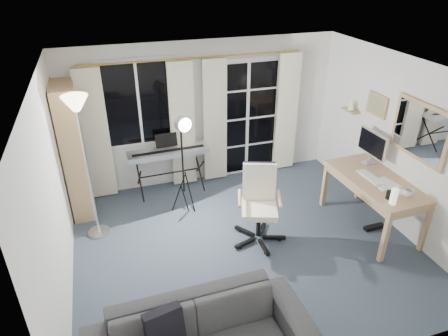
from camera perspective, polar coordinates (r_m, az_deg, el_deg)
The scene contains 17 objects.
floor at distance 5.62m, azimuth 2.90°, elevation -10.94°, with size 4.50×4.00×0.02m, color #333F4B.
window at distance 6.39m, azimuth -12.10°, elevation 9.01°, with size 1.20×0.08×1.40m.
french_door at distance 6.94m, azimuth 3.26°, elevation 6.99°, with size 1.32×0.09×2.11m.
curtains at distance 6.58m, azimuth -3.73°, elevation 6.40°, with size 3.60×0.07×2.13m.
bookshelf at distance 6.29m, azimuth -20.95°, elevation 2.00°, with size 0.36×0.95×2.01m.
torchiere_lamp at distance 5.30m, azimuth -19.92°, elevation 5.58°, with size 0.40×0.40×2.05m.
keyboard_piano at distance 6.47m, azimuth -7.95°, elevation 2.11°, with size 1.31×0.66×0.94m.
studio_light at distance 5.63m, azimuth -5.89°, elevation 4.62°, with size 0.37×0.37×1.62m.
office_chair at distance 5.45m, azimuth 5.04°, elevation -4.09°, with size 0.75×0.76×1.08m.
desk at distance 5.96m, azimuth 20.78°, elevation -2.29°, with size 0.79×1.50×0.79m.
monitor at distance 6.21m, azimuth 20.42°, elevation 3.18°, with size 0.19×0.57×0.50m.
desk_clutter at distance 5.81m, azimuth 21.54°, elevation -4.14°, with size 0.45×0.91×1.00m.
mug at distance 5.63m, azimuth 24.84°, elevation -3.12°, with size 0.13×0.10×0.13m, color silver.
wall_mirror at distance 5.68m, azimuth 26.23°, elevation 4.74°, with size 0.04×0.94×0.74m.
framed_print at distance 6.29m, azimuth 21.03°, elevation 8.42°, with size 0.03×0.42×0.32m.
wall_shelf at distance 6.69m, azimuth 17.74°, elevation 8.32°, with size 0.16×0.30×0.18m.
sofa at distance 4.05m, azimuth -3.57°, elevation -22.36°, with size 2.16×0.67×0.84m.
Camera 1 is at (-1.59, -4.05, 3.55)m, focal length 32.00 mm.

